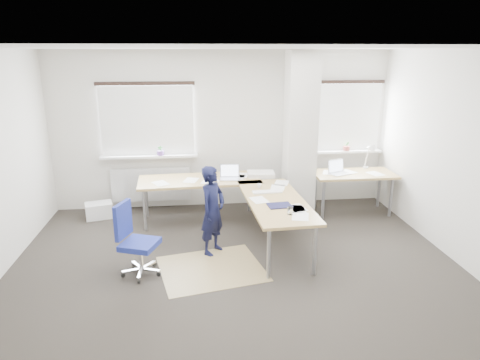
{
  "coord_description": "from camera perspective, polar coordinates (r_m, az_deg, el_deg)",
  "views": [
    {
      "loc": [
        -0.51,
        -5.1,
        2.76
      ],
      "look_at": [
        0.15,
        0.9,
        0.94
      ],
      "focal_mm": 32.0,
      "sensor_mm": 36.0,
      "label": 1
    }
  ],
  "objects": [
    {
      "name": "room_shell",
      "position": [
        5.69,
        0.8,
        6.52
      ],
      "size": [
        6.04,
        5.04,
        2.82
      ],
      "color": "beige",
      "rests_on": "ground"
    },
    {
      "name": "ground",
      "position": [
        5.82,
        -0.52,
        -11.53
      ],
      "size": [
        6.0,
        6.0,
        0.0
      ],
      "primitive_type": "plane",
      "color": "#292521",
      "rests_on": "ground"
    },
    {
      "name": "white_crate",
      "position": [
        7.78,
        -18.29,
        -3.86
      ],
      "size": [
        0.51,
        0.41,
        0.26
      ],
      "primitive_type": "cube",
      "rotation": [
        0.0,
        0.0,
        0.27
      ],
      "color": "white",
      "rests_on": "ground"
    },
    {
      "name": "floor_mat",
      "position": [
        5.79,
        -3.82,
        -11.7
      ],
      "size": [
        1.51,
        1.36,
        0.01
      ],
      "primitive_type": "cube",
      "rotation": [
        0.0,
        0.0,
        0.21
      ],
      "color": "#8F7A4E",
      "rests_on": "ground"
    },
    {
      "name": "task_chair",
      "position": [
        5.69,
        -13.45,
        -9.7
      ],
      "size": [
        0.56,
        0.54,
        0.96
      ],
      "rotation": [
        0.0,
        0.0,
        -0.36
      ],
      "color": "navy",
      "rests_on": "ground"
    },
    {
      "name": "desk_side",
      "position": [
        7.72,
        14.93,
        0.6
      ],
      "size": [
        1.4,
        0.73,
        1.22
      ],
      "rotation": [
        0.0,
        0.0,
        -0.01
      ],
      "color": "olive",
      "rests_on": "ground"
    },
    {
      "name": "person",
      "position": [
        5.98,
        -3.67,
        -4.07
      ],
      "size": [
        0.52,
        0.55,
        1.27
      ],
      "primitive_type": "imported",
      "rotation": [
        0.0,
        0.0,
        0.94
      ],
      "color": "black",
      "rests_on": "ground"
    },
    {
      "name": "desk_main",
      "position": [
        6.63,
        -0.26,
        -1.41
      ],
      "size": [
        2.53,
        2.62,
        0.96
      ],
      "rotation": [
        0.0,
        0.0,
        0.05
      ],
      "color": "olive",
      "rests_on": "ground"
    }
  ]
}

